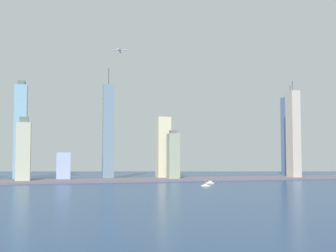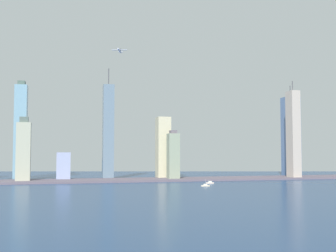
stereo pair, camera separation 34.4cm
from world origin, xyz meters
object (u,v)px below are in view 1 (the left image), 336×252
object	(u,v)px
skyscraper_1	(291,137)
skyscraper_8	(163,148)
skyscraper_2	(293,135)
boat_0	(210,183)
skyscraper_5	(20,132)
airplane	(119,50)
skyscraper_4	(173,156)
skyscraper_3	(63,166)
boat_2	(205,185)
skyscraper_6	(108,132)
skyscraper_0	(23,151)

from	to	relation	value
skyscraper_1	skyscraper_8	world-z (taller)	skyscraper_1
skyscraper_2	boat_0	world-z (taller)	skyscraper_2
skyscraper_2	skyscraper_5	size ratio (longest dim) A/B	1.05
skyscraper_1	airplane	size ratio (longest dim) A/B	6.91
skyscraper_4	skyscraper_3	bearing A→B (deg)	169.29
skyscraper_3	boat_0	bearing A→B (deg)	-29.56
skyscraper_8	boat_0	bearing A→B (deg)	-70.49
skyscraper_2	skyscraper_5	bearing A→B (deg)	171.30
skyscraper_1	skyscraper_2	world-z (taller)	skyscraper_1
skyscraper_3	airplane	size ratio (longest dim) A/B	1.82
skyscraper_2	boat_2	distance (m)	240.57
skyscraper_5	skyscraper_8	size ratio (longest dim) A/B	1.53
skyscraper_2	skyscraper_3	world-z (taller)	skyscraper_2
skyscraper_6	airplane	world-z (taller)	airplane
skyscraper_5	skyscraper_4	bearing A→B (deg)	-12.43
skyscraper_3	boat_0	size ratio (longest dim) A/B	3.92
skyscraper_3	skyscraper_0	bearing A→B (deg)	-150.74
skyscraper_1	boat_2	size ratio (longest dim) A/B	14.77
skyscraper_0	skyscraper_6	bearing A→B (deg)	19.17
skyscraper_4	boat_2	bearing A→B (deg)	-85.51
skyscraper_2	skyscraper_6	xyz separation A→B (m)	(-309.71, 60.99, 4.02)
airplane	skyscraper_0	bearing A→B (deg)	-79.76
skyscraper_4	airplane	xyz separation A→B (m)	(-91.07, -17.97, 164.55)
skyscraper_1	boat_0	world-z (taller)	skyscraper_1
skyscraper_0	boat_2	bearing A→B (deg)	-28.16
skyscraper_0	skyscraper_1	distance (m)	474.32
skyscraper_5	skyscraper_6	bearing A→B (deg)	-3.20
skyscraper_6	airplane	distance (m)	139.56
skyscraper_2	skyscraper_8	bearing A→B (deg)	167.17
boat_2	skyscraper_4	bearing A→B (deg)	-67.95
skyscraper_1	airplane	bearing A→B (deg)	-169.15
airplane	skyscraper_8	bearing A→B (deg)	139.71
skyscraper_2	skyscraper_0	bearing A→B (deg)	177.97
skyscraper_2	skyscraper_6	bearing A→B (deg)	168.86
skyscraper_2	boat_0	size ratio (longest dim) A/B	14.65
skyscraper_3	skyscraper_8	distance (m)	166.82
skyscraper_0	skyscraper_5	xyz separation A→B (m)	(-9.48, 53.22, 31.52)
skyscraper_5	boat_2	size ratio (longest dim) A/B	13.90
skyscraper_1	skyscraper_4	distance (m)	246.70
boat_2	skyscraper_1	bearing A→B (deg)	-125.15
skyscraper_6	skyscraper_8	xyz separation A→B (m)	(92.08, -11.42, -26.87)
skyscraper_2	skyscraper_6	distance (m)	315.68
skyscraper_0	skyscraper_6	size ratio (longest dim) A/B	0.53
skyscraper_4	skyscraper_6	bearing A→B (deg)	155.83
skyscraper_1	skyscraper_2	xyz separation A→B (m)	(-31.05, -61.19, 1.02)
skyscraper_1	boat_0	size ratio (longest dim) A/B	14.87
skyscraper_5	boat_0	xyz separation A→B (m)	(273.90, -137.20, -76.68)
boat_0	airplane	bearing A→B (deg)	-8.37
skyscraper_2	skyscraper_3	xyz separation A→B (m)	(-381.73, 48.41, -52.80)
skyscraper_6	airplane	xyz separation A→B (m)	(9.83, -63.25, 124.02)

